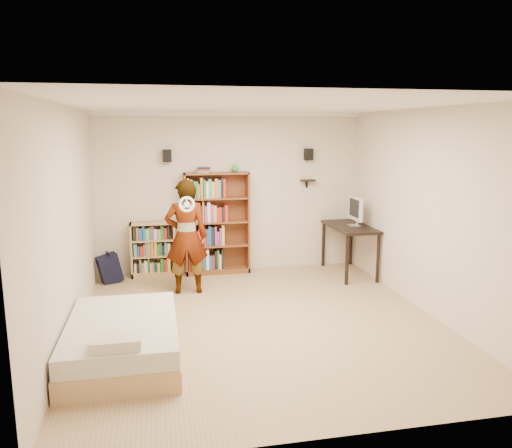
{
  "coord_description": "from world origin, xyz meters",
  "views": [
    {
      "loc": [
        -1.24,
        -5.9,
        2.41
      ],
      "look_at": [
        0.07,
        0.6,
        1.16
      ],
      "focal_mm": 35.0,
      "sensor_mm": 36.0,
      "label": 1
    }
  ],
  "objects": [
    {
      "name": "speaker_right",
      "position": [
        1.35,
        2.4,
        2.0
      ],
      "size": [
        0.14,
        0.12,
        0.2
      ],
      "primitive_type": "cube",
      "color": "black",
      "rests_on": "room_shell"
    },
    {
      "name": "wii_wheel",
      "position": [
        -0.83,
        1.06,
        1.39
      ],
      "size": [
        0.23,
        0.09,
        0.23
      ],
      "primitive_type": "torus",
      "rotation": [
        1.36,
        0.0,
        0.0
      ],
      "color": "silver",
      "rests_on": "person"
    },
    {
      "name": "person",
      "position": [
        -0.83,
        1.38,
        0.86
      ],
      "size": [
        0.65,
        0.44,
        1.71
      ],
      "primitive_type": "imported",
      "rotation": [
        0.0,
        0.0,
        3.09
      ],
      "color": "black",
      "rests_on": "ground"
    },
    {
      "name": "navy_bag",
      "position": [
        -2.02,
        2.1,
        0.24
      ],
      "size": [
        0.42,
        0.35,
        0.49
      ],
      "primitive_type": null,
      "rotation": [
        0.0,
        0.0,
        0.37
      ],
      "color": "black",
      "rests_on": "ground"
    },
    {
      "name": "daybed",
      "position": [
        -1.65,
        -0.7,
        0.26
      ],
      "size": [
        1.16,
        1.78,
        0.53
      ],
      "primitive_type": null,
      "color": "beige",
      "rests_on": "ground"
    },
    {
      "name": "crown_molding",
      "position": [
        0.0,
        0.0,
        2.67
      ],
      "size": [
        4.5,
        5.0,
        0.06
      ],
      "color": "white",
      "rests_on": "room_shell"
    },
    {
      "name": "speaker_left",
      "position": [
        -1.05,
        2.4,
        2.0
      ],
      "size": [
        0.14,
        0.12,
        0.2
      ],
      "primitive_type": "cube",
      "color": "black",
      "rests_on": "room_shell"
    },
    {
      "name": "computer_desk",
      "position": [
        1.92,
        1.84,
        0.42
      ],
      "size": [
        0.61,
        1.23,
        0.84
      ],
      "primitive_type": null,
      "color": "black",
      "rests_on": "ground"
    },
    {
      "name": "tall_bookshelf",
      "position": [
        -0.26,
        2.34,
        0.86
      ],
      "size": [
        1.08,
        0.32,
        1.72
      ],
      "primitive_type": null,
      "color": "brown",
      "rests_on": "ground"
    },
    {
      "name": "ground",
      "position": [
        0.0,
        0.0,
        0.0
      ],
      "size": [
        4.5,
        5.0,
        0.01
      ],
      "primitive_type": "cube",
      "color": "tan",
      "rests_on": "ground"
    },
    {
      "name": "wall_shelf",
      "position": [
        1.35,
        2.41,
        1.55
      ],
      "size": [
        0.25,
        0.16,
        0.02
      ],
      "primitive_type": "cube",
      "color": "black",
      "rests_on": "room_shell"
    },
    {
      "name": "low_bookshelf",
      "position": [
        -1.33,
        2.36,
        0.45
      ],
      "size": [
        0.73,
        0.27,
        0.91
      ],
      "primitive_type": null,
      "color": "tan",
      "rests_on": "ground"
    },
    {
      "name": "imac",
      "position": [
        1.98,
        1.81,
        1.08
      ],
      "size": [
        0.12,
        0.49,
        0.49
      ],
      "primitive_type": null,
      "rotation": [
        0.0,
        0.0,
        0.05
      ],
      "color": "silver",
      "rests_on": "computer_desk"
    },
    {
      "name": "room_shell",
      "position": [
        0.0,
        0.0,
        1.76
      ],
      "size": [
        4.52,
        5.02,
        2.71
      ],
      "color": "beige",
      "rests_on": "ground"
    }
  ]
}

